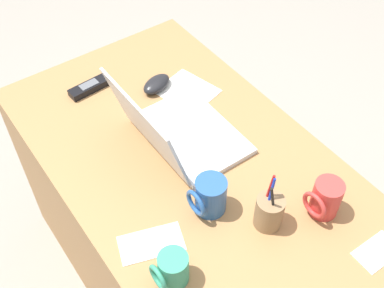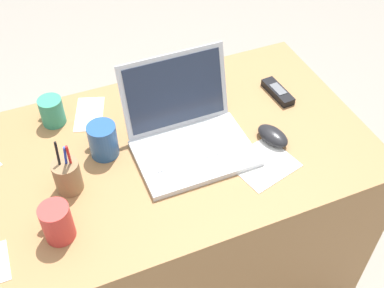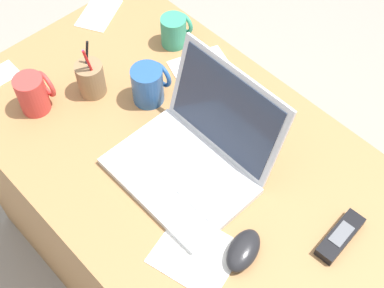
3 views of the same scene
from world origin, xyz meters
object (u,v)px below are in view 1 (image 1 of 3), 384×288
(coffee_mug_spare, at_px, (209,196))
(pen_holder, at_px, (269,211))
(computer_mouse, at_px, (157,84))
(coffee_mug_white, at_px, (325,199))
(laptop, at_px, (177,132))
(coffee_mug_tall, at_px, (172,269))
(cordless_phone, at_px, (89,87))

(coffee_mug_spare, distance_m, pen_holder, 0.16)
(computer_mouse, relative_size, coffee_mug_spare, 1.02)
(coffee_mug_white, bearing_deg, coffee_mug_spare, 52.59)
(coffee_mug_spare, height_order, pen_holder, pen_holder)
(laptop, bearing_deg, coffee_mug_tall, 143.89)
(coffee_mug_spare, bearing_deg, laptop, -14.90)
(coffee_mug_tall, height_order, cordless_phone, coffee_mug_tall)
(computer_mouse, height_order, coffee_mug_white, coffee_mug_white)
(coffee_mug_tall, bearing_deg, coffee_mug_white, -99.17)
(coffee_mug_white, height_order, pen_holder, pen_holder)
(laptop, height_order, coffee_mug_white, laptop)
(coffee_mug_tall, relative_size, cordless_phone, 0.64)
(computer_mouse, distance_m, coffee_mug_tall, 0.69)
(laptop, xyz_separation_m, coffee_mug_tall, (-0.35, 0.26, -0.00))
(pen_holder, bearing_deg, laptop, 4.96)
(coffee_mug_tall, bearing_deg, coffee_mug_spare, -59.99)
(coffee_mug_spare, bearing_deg, coffee_mug_white, -127.41)
(coffee_mug_tall, distance_m, cordless_phone, 0.74)
(coffee_mug_tall, bearing_deg, cordless_phone, -12.25)
(computer_mouse, bearing_deg, pen_holder, 158.16)
(coffee_mug_white, height_order, coffee_mug_tall, coffee_mug_white)
(computer_mouse, height_order, coffee_mug_tall, coffee_mug_tall)
(coffee_mug_spare, bearing_deg, cordless_phone, 3.50)
(coffee_mug_white, relative_size, coffee_mug_tall, 1.19)
(coffee_mug_white, bearing_deg, laptop, 22.22)
(coffee_mug_spare, bearing_deg, pen_holder, -142.37)
(coffee_mug_tall, xyz_separation_m, pen_holder, (-0.01, -0.29, 0.00))
(coffee_mug_white, xyz_separation_m, cordless_phone, (0.79, 0.28, -0.04))
(computer_mouse, xyz_separation_m, coffee_mug_tall, (-0.60, 0.34, 0.03))
(coffee_mug_tall, bearing_deg, laptop, -36.11)
(coffee_mug_white, distance_m, pen_holder, 0.15)
(coffee_mug_tall, distance_m, pen_holder, 0.29)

